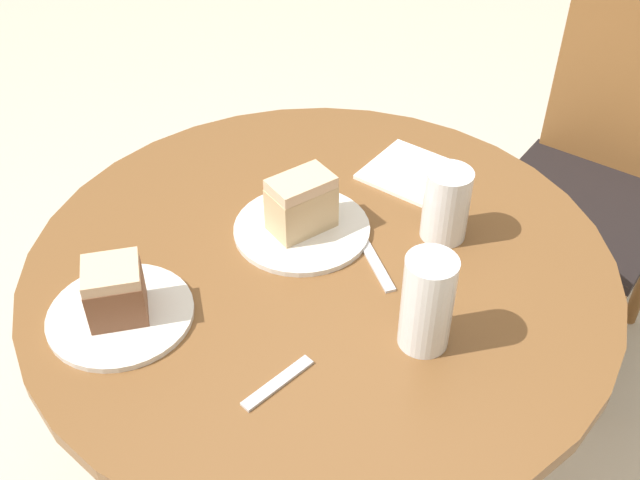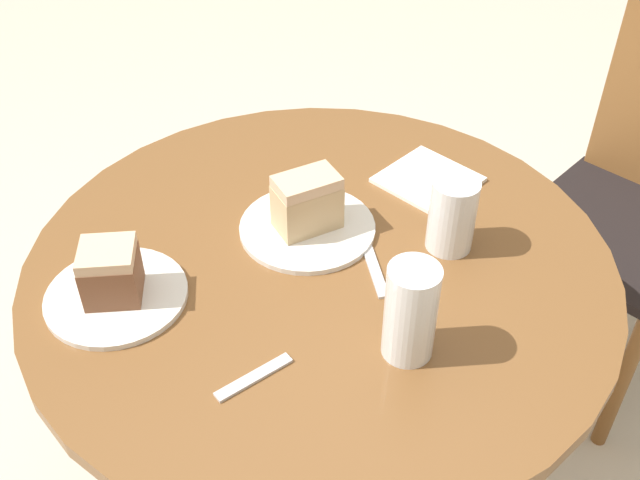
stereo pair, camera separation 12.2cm
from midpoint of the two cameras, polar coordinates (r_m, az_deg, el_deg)
The scene contains 11 objects.
table at distance 1.37m, azimuth 2.57°, elevation -6.98°, with size 0.99×0.99×0.76m.
chair at distance 1.98m, azimuth 24.41°, elevation 2.41°, with size 0.48×0.51×0.95m.
plate_near at distance 1.30m, azimuth 1.72°, elevation 0.84°, with size 0.24×0.24×0.01m.
plate_far at distance 1.20m, azimuth -12.47°, elevation -4.31°, with size 0.22×0.22×0.01m.
cake_slice_near at distance 1.27m, azimuth 1.77°, elevation 2.78°, with size 0.08×0.12×0.10m.
cake_slice_far at distance 1.17m, azimuth -12.82°, elevation -2.53°, with size 0.11×0.11×0.09m.
glass_lemonade at distance 1.27m, azimuth 12.74°, elevation 1.48°, with size 0.08×0.08×0.13m.
glass_water at distance 1.07m, azimuth 10.17°, elevation -5.83°, with size 0.08×0.08×0.16m.
napkin_stack at distance 1.44m, azimuth 10.65°, elevation 4.44°, with size 0.18×0.18×0.01m.
fork at distance 1.24m, azimuth 6.85°, elevation -1.95°, with size 0.15×0.09×0.00m.
spoon at distance 1.07m, azimuth -1.76°, elevation -10.57°, with size 0.02×0.12×0.00m.
Camera 2 is at (0.75, -0.55, 1.60)m, focal length 42.00 mm.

